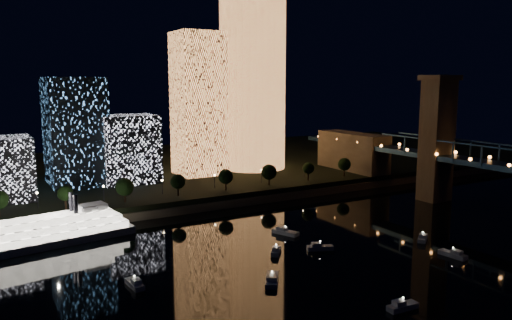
{
  "coord_description": "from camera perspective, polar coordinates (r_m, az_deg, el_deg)",
  "views": [
    {
      "loc": [
        -95.84,
        -85.2,
        46.95
      ],
      "look_at": [
        -15.23,
        55.0,
        21.93
      ],
      "focal_mm": 35.0,
      "sensor_mm": 36.0,
      "label": 1
    }
  ],
  "objects": [
    {
      "name": "ground",
      "position": [
        136.57,
        17.68,
        -11.75
      ],
      "size": [
        520.0,
        520.0,
        0.0
      ],
      "primitive_type": "plane",
      "color": "black",
      "rests_on": "ground"
    },
    {
      "name": "far_bank",
      "position": [
        267.0,
        -8.43,
        -0.89
      ],
      "size": [
        420.0,
        160.0,
        5.0
      ],
      "primitive_type": "cube",
      "color": "black",
      "rests_on": "ground"
    },
    {
      "name": "seawall",
      "position": [
        198.01,
        -0.08,
        -4.48
      ],
      "size": [
        420.0,
        6.0,
        3.0
      ],
      "primitive_type": "cube",
      "color": "#6B5E4C",
      "rests_on": "ground"
    },
    {
      "name": "tower_cylindrical",
      "position": [
        246.52,
        -0.39,
        9.2
      ],
      "size": [
        34.0,
        34.0,
        87.18
      ],
      "color": "#F6984E",
      "rests_on": "far_bank"
    },
    {
      "name": "tower_rectangular",
      "position": [
        231.37,
        -6.61,
        6.36
      ],
      "size": [
        20.34,
        20.34,
        64.73
      ],
      "primitive_type": "cube",
      "color": "#F6984E",
      "rests_on": "far_bank"
    },
    {
      "name": "midrise_blocks",
      "position": [
        212.67,
        -22.13,
        1.46
      ],
      "size": [
        86.72,
        42.22,
        44.28
      ],
      "color": "white",
      "rests_on": "far_bank"
    },
    {
      "name": "riverboat",
      "position": [
        159.14,
        -22.71,
        -7.64
      ],
      "size": [
        50.08,
        17.48,
        14.81
      ],
      "color": "silver",
      "rests_on": "ground"
    },
    {
      "name": "motorboats",
      "position": [
        137.34,
        14.36,
        -11.12
      ],
      "size": [
        128.19,
        71.65,
        2.78
      ],
      "color": "silver",
      "rests_on": "ground"
    },
    {
      "name": "esplanade_trees",
      "position": [
        189.13,
        -8.7,
        -2.43
      ],
      "size": [
        165.59,
        6.48,
        8.74
      ],
      "color": "black",
      "rests_on": "far_bank"
    },
    {
      "name": "street_lamps",
      "position": [
        193.33,
        -10.66,
        -2.67
      ],
      "size": [
        132.7,
        0.7,
        5.65
      ],
      "color": "black",
      "rests_on": "far_bank"
    }
  ]
}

